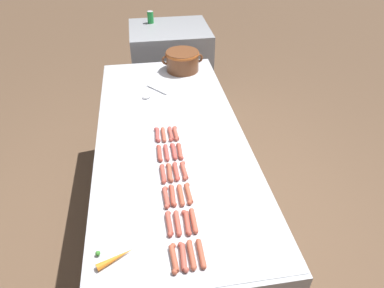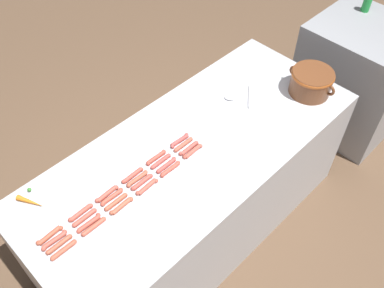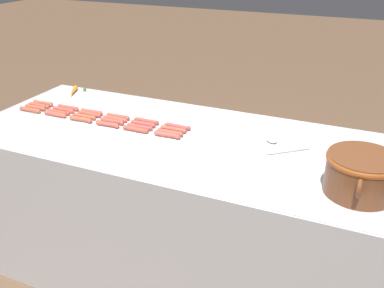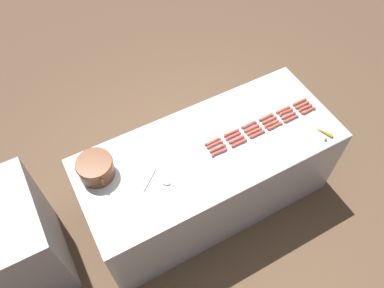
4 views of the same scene
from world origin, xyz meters
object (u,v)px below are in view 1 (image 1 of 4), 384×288
Objects in this scene: hot_dog_18 at (201,254)px; hot_dog_22 at (180,151)px; bean_pot at (182,60)px; hot_dog_5 at (157,135)px; hot_dog_11 at (164,135)px; back_cabinet at (171,71)px; hot_dog_9 at (170,172)px; hot_dog_19 at (194,221)px; hot_dog_1 at (169,224)px; hot_dog_15 at (176,171)px; hot_dog_21 at (184,171)px; hot_dog_8 at (173,195)px; hot_dog_17 at (170,134)px; hot_dog_12 at (191,255)px; carrot at (115,258)px; hot_dog_4 at (160,153)px; hot_dog_16 at (173,151)px; hot_dog_0 at (174,258)px; hot_dog_2 at (166,197)px; hot_dog_3 at (163,174)px; hot_dog_20 at (188,193)px; hot_dog_23 at (176,133)px; hot_dog_14 at (181,195)px; hot_dog_6 at (183,257)px; hot_dog_7 at (178,223)px; hot_dog_13 at (186,223)px; soda_can at (151,17)px; serving_spoon at (150,94)px.

hot_dog_18 and hot_dog_22 have the same top height.
bean_pot is at bearing 84.75° from hot_dog_18.
hot_dog_5 and hot_dog_11 have the same top height.
hot_dog_9 is (-0.23, -2.19, 0.42)m from back_cabinet.
hot_dog_9 is at bearing 102.16° from hot_dog_19.
hot_dog_5 is at bearing -107.13° from bean_pot.
bean_pot is at bearing 80.14° from hot_dog_1.
bean_pot is (0.17, 1.67, 0.08)m from hot_dog_19.
back_cabinet is 2.23m from hot_dog_15.
hot_dog_21 is (0.08, 0.00, 0.00)m from hot_dog_9.
hot_dog_9 is at bearing -95.93° from back_cabinet.
hot_dog_17 is (0.04, 0.54, 0.00)m from hot_dog_8.
hot_dog_12 is 0.55m from hot_dog_15.
carrot reaches higher than hot_dog_19.
hot_dog_21 is (0.12, -0.18, 0.00)m from hot_dog_4.
hot_dog_0 is at bearing -96.21° from hot_dog_16.
hot_dog_12 is at bearing -67.05° from hot_dog_1.
hot_dog_0 is 0.74m from hot_dog_16.
hot_dog_2 is 0.18m from hot_dog_3.
hot_dog_8 is 0.20m from hot_dog_19.
hot_dog_20 and hot_dog_23 have the same top height.
hot_dog_14 is at bearing -5.66° from hot_dog_8.
hot_dog_2 is (0.00, 0.36, 0.00)m from hot_dog_0.
hot_dog_1 is at bearing -90.57° from hot_dog_2.
hot_dog_3 is at bearing -89.51° from hot_dog_5.
hot_dog_12 and hot_dog_15 have the same top height.
hot_dog_7 is (-0.00, 0.19, 0.00)m from hot_dog_6.
hot_dog_21 is (0.12, 0.01, 0.00)m from hot_dog_3.
hot_dog_0 and hot_dog_3 have the same top height.
hot_dog_22 is at bearing 90.17° from hot_dog_21.
back_cabinet reaches higher than hot_dog_1.
hot_dog_19 is at bearing -77.52° from hot_dog_4.
hot_dog_22 is at bearing -94.18° from back_cabinet.
hot_dog_17 is at bearing 89.27° from hot_dog_15.
hot_dog_20 is (0.12, 0.01, 0.00)m from hot_dog_2.
hot_dog_18 is 0.37m from hot_dog_20.
hot_dog_2 is 0.38m from hot_dog_22.
hot_dog_4 is 1.00× the size of hot_dog_12.
hot_dog_13 is 1.23× the size of soda_can.
hot_dog_8 is (0.03, -0.17, 0.00)m from hot_dog_3.
hot_dog_9 is at bearing -96.36° from hot_dog_17.
hot_dog_16 is 0.66× the size of serving_spoon.
soda_can is at bearing 89.78° from hot_dog_14.
hot_dog_7 and hot_dog_12 have the same top height.
hot_dog_21 is at bearing 89.61° from hot_dog_20.
hot_dog_5 is at bearing 98.19° from hot_dog_14.
hot_dog_9 is (0.00, 0.36, 0.00)m from hot_dog_7.
hot_dog_7 is at bearing 175.05° from hot_dog_13.
hot_dog_5 is 0.12m from hot_dog_23.
hot_dog_19 and hot_dog_22 have the same top height.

